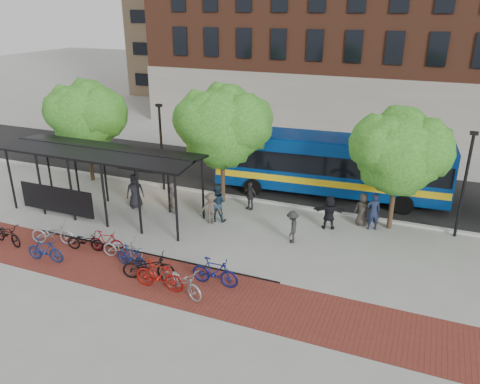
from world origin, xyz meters
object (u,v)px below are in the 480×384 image
at_px(pedestrian_0, 135,191).
at_px(pedestrian_4, 250,196).
at_px(pedestrian_2, 217,203).
at_px(pedestrian_6, 363,209).
at_px(pedestrian_9, 292,227).
at_px(tree_b, 224,123).
at_px(pedestrian_7, 373,211).
at_px(bike_5, 106,241).
at_px(bike_4, 85,241).
at_px(bike_10, 182,281).
at_px(lamp_post_right, 465,182).
at_px(pedestrian_5, 329,212).
at_px(bus, 330,162).
at_px(bike_9, 159,275).
at_px(bike_0, 7,234).
at_px(bike_7, 132,257).
at_px(lamp_post_left, 161,145).
at_px(bike_11, 215,272).
at_px(bike_6, 123,248).
at_px(bike_8, 148,266).
at_px(bike_3, 45,250).
at_px(tree_c, 401,149).
at_px(bike_2, 53,233).
at_px(pedestrian_1, 173,198).
at_px(bus_shelter, 100,159).
at_px(pedestrian_3, 211,208).

relative_size(pedestrian_0, pedestrian_4, 1.24).
xyz_separation_m(pedestrian_2, pedestrian_6, (6.92, 2.26, -0.12)).
bearing_deg(pedestrian_9, tree_b, -133.19).
relative_size(pedestrian_6, pedestrian_7, 0.89).
bearing_deg(bike_5, bike_4, 95.84).
bearing_deg(pedestrian_6, bike_10, 45.77).
relative_size(lamp_post_right, pedestrian_5, 2.99).
height_order(bus, bike_9, bus).
relative_size(bike_0, pedestrian_4, 1.24).
height_order(lamp_post_right, bike_7, lamp_post_right).
bearing_deg(bus, lamp_post_left, -167.35).
xyz_separation_m(tree_b, pedestrian_4, (1.69, -0.49, -3.69)).
distance_m(bike_0, bike_11, 10.30).
relative_size(lamp_post_left, bike_10, 2.40).
height_order(bike_0, bike_6, bike_0).
bearing_deg(bike_4, bike_5, -85.66).
distance_m(bike_8, bike_9, 0.94).
xyz_separation_m(bike_3, pedestrian_9, (9.30, 5.67, 0.25)).
xyz_separation_m(tree_c, lamp_post_right, (2.91, 0.25, -1.31)).
relative_size(bike_2, pedestrian_9, 1.32).
distance_m(bike_2, pedestrian_2, 7.87).
bearing_deg(bike_0, pedestrian_2, -42.55).
distance_m(bike_8, pedestrian_1, 6.42).
bearing_deg(bus_shelter, lamp_post_right, 13.39).
bearing_deg(pedestrian_3, pedestrian_0, 157.36).
relative_size(bike_3, pedestrian_6, 1.04).
height_order(bike_10, pedestrian_0, pedestrian_0).
relative_size(bike_7, pedestrian_3, 1.01).
relative_size(bike_9, pedestrian_4, 1.35).
relative_size(bike_11, pedestrian_0, 1.03).
xyz_separation_m(bike_3, pedestrian_0, (0.31, 6.33, 0.42)).
height_order(bike_7, bike_11, bike_11).
xyz_separation_m(pedestrian_1, pedestrian_5, (8.00, 1.26, 0.01)).
bearing_deg(bike_2, bike_5, -99.37).
relative_size(pedestrian_5, pedestrian_9, 1.10).
xyz_separation_m(tree_b, lamp_post_left, (-4.10, 0.25, -1.71)).
bearing_deg(bike_0, pedestrian_3, -44.13).
bearing_deg(pedestrian_3, bus, 32.65).
bearing_deg(bike_8, pedestrian_1, 2.26).
height_order(bike_6, pedestrian_1, pedestrian_1).
distance_m(tree_b, bike_2, 10.05).
bearing_deg(pedestrian_9, bus_shelter, -96.03).
xyz_separation_m(lamp_post_right, pedestrian_3, (-11.38, -3.14, -1.92)).
bearing_deg(bike_9, pedestrian_0, 38.41).
bearing_deg(tree_c, lamp_post_left, 178.90).
height_order(bus_shelter, pedestrian_1, bus_shelter).
bearing_deg(bike_10, pedestrian_4, 21.61).
height_order(bike_6, pedestrian_5, pedestrian_5).
relative_size(lamp_post_right, pedestrian_1, 3.04).
bearing_deg(bike_4, bike_9, -118.61).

